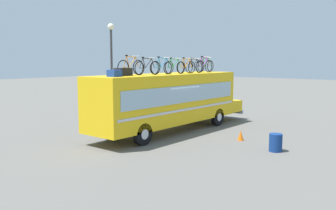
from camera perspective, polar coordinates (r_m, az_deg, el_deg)
ground_plane at (r=19.63m, az=-0.01°, el=-4.28°), size 120.00×120.00×0.00m
bus at (r=19.51m, az=0.36°, el=0.97°), size 11.46×2.41×3.14m
luggage_bag_1 at (r=16.15m, az=-8.45°, el=4.96°), size 0.48×0.50×0.30m
luggage_bag_2 at (r=17.03m, az=-7.07°, el=5.20°), size 0.76×0.49×0.36m
rooftop_bicycle_1 at (r=17.65m, az=-5.88°, el=6.00°), size 1.76×0.44×0.98m
rooftop_bicycle_2 at (r=18.04m, az=-3.32°, el=5.95°), size 1.76×0.44×0.89m
rooftop_bicycle_3 at (r=18.66m, az=-0.88°, el=6.03°), size 1.78×0.44×0.92m
rooftop_bicycle_4 at (r=19.30m, az=0.97°, el=6.02°), size 1.74×0.44×0.87m
rooftop_bicycle_5 at (r=19.92m, az=2.92°, el=6.04°), size 1.62×0.44×0.88m
rooftop_bicycle_6 at (r=20.74m, az=4.12°, el=6.07°), size 1.62×0.44×0.87m
rooftop_bicycle_7 at (r=21.50m, az=5.71°, el=6.18°), size 1.69×0.44×0.97m
rooftop_bicycle_8 at (r=22.53m, az=5.96°, el=6.20°), size 1.75×0.44×0.94m
trash_bin at (r=16.13m, az=16.60°, el=-5.70°), size 0.55×0.55×0.76m
traffic_cone at (r=17.92m, az=11.37°, el=-4.72°), size 0.30×0.30×0.49m
street_lamp at (r=22.08m, az=-8.90°, el=6.92°), size 0.38×0.38×6.03m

